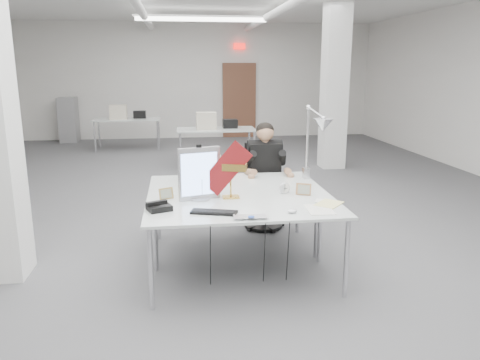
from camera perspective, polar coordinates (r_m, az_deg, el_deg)
The scene contains 23 objects.
room_shell at distance 6.69m, azimuth -2.36°, elevation 11.10°, with size 10.04×14.04×3.24m.
desk_main at distance 4.25m, azimuth 0.60°, elevation -3.40°, with size 1.80×0.90×0.03m, color silver.
desk_second at distance 5.11m, azimuth -0.84°, elevation -0.48°, with size 1.80×0.90×0.03m, color silver.
bg_desk_a at distance 9.64m, azimuth -2.92°, elevation 6.17°, with size 1.60×0.80×0.03m, color silver.
bg_desk_b at distance 11.85m, azimuth -13.59°, elevation 7.21°, with size 1.60×0.80×0.03m, color silver.
filing_cabinet at distance 13.56m, azimuth -20.16°, elevation 6.92°, with size 0.45×0.55×1.20m, color gray.
office_chair at distance 5.84m, azimuth 2.91°, elevation -0.76°, with size 0.53×0.53×1.08m, color black, non-canonical shape.
seated_person at distance 5.71m, azimuth 3.05°, elevation 2.62°, with size 0.51×0.64×0.96m, color black, non-canonical shape.
monitor at distance 4.43m, azimuth -4.98°, elevation 0.78°, with size 0.41×0.04×0.50m, color #AAAAAE.
pennant at distance 4.41m, azimuth -1.69°, elevation 1.41°, with size 0.52×0.01×0.22m, color #650D0F.
keyboard at distance 4.06m, azimuth -3.18°, elevation -3.94°, with size 0.40×0.13×0.02m, color black.
laptop at distance 3.87m, azimuth 1.38°, elevation -4.76°, with size 0.29×0.19×0.02m, color #B8B8BD.
mouse at distance 4.08m, azimuth 6.38°, elevation -3.81°, with size 0.09×0.06×0.03m, color silver.
bankers_lamp at distance 4.48m, azimuth -1.14°, elevation -0.12°, with size 0.30×0.12×0.34m, color #D08841, non-canonical shape.
desk_phone at distance 4.19m, azimuth -9.83°, elevation -3.34°, with size 0.20×0.18×0.05m, color black.
picture_frame_left at distance 4.52m, azimuth -8.99°, elevation -1.63°, with size 0.14×0.01×0.11m, color tan.
picture_frame_right at distance 4.65m, azimuth 7.74°, elevation -1.12°, with size 0.15×0.01×0.12m, color #B67D4E.
desk_clock at distance 4.70m, azimuth 5.45°, elevation -1.02°, with size 0.11×0.11×0.03m, color silver.
paper_stack_a at distance 4.21m, azimuth 9.66°, elevation -3.57°, with size 0.22×0.32×0.01m, color silver.
paper_stack_b at distance 4.39m, azimuth 10.78°, elevation -2.87°, with size 0.19×0.27×0.01m, color #DED584.
paper_stack_c at distance 4.47m, azimuth 10.43°, elevation -2.58°, with size 0.19×0.14×0.01m, color silver.
beige_monitor at distance 5.09m, azimuth -4.65°, elevation 1.48°, with size 0.35×0.33×0.33m, color beige.
architect_lamp at distance 5.06m, azimuth 8.95°, elevation 4.00°, with size 0.21×0.62×0.80m, color #BABABE, non-canonical shape.
Camera 1 is at (-0.59, -6.52, 1.99)m, focal length 35.00 mm.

